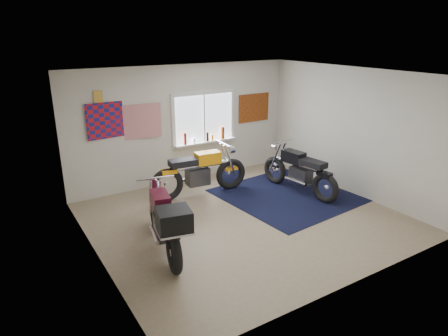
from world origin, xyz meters
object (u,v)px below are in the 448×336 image
yellow_triumph (199,173)px  black_chrome_bike (299,172)px  maroon_tourer (165,222)px  navy_rug (286,195)px

yellow_triumph → black_chrome_bike: bearing=-23.4°
black_chrome_bike → maroon_tourer: bearing=96.0°
black_chrome_bike → maroon_tourer: (-3.54, -0.84, 0.09)m
navy_rug → black_chrome_bike: black_chrome_bike is taller
yellow_triumph → maroon_tourer: (-1.62, -1.87, 0.07)m
yellow_triumph → maroon_tourer: 2.48m
yellow_triumph → black_chrome_bike: 2.18m
navy_rug → yellow_triumph: (-1.56, 1.05, 0.48)m
black_chrome_bike → maroon_tourer: 3.63m
maroon_tourer → yellow_triumph: bearing=-28.9°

